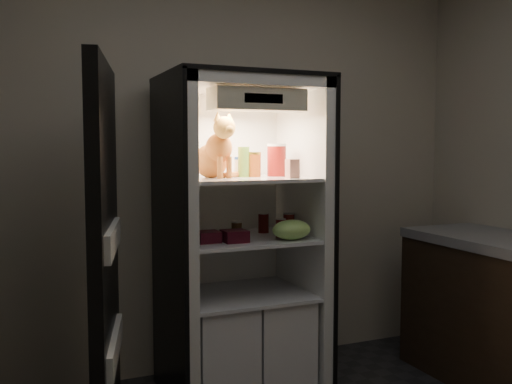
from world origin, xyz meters
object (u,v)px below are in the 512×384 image
at_px(mayo_tub, 241,167).
at_px(salsa_jar, 254,164).
at_px(berry_box_left, 208,237).
at_px(parmesan_shaker, 244,162).
at_px(condiment_jar, 237,228).
at_px(soda_can_a, 264,223).
at_px(berry_box_right, 235,236).
at_px(soda_can_b, 289,224).
at_px(refrigerator, 239,260).
at_px(cream_carton, 292,169).
at_px(grape_bag, 292,230).
at_px(tabby_cat, 215,153).
at_px(soda_can_c, 281,228).
at_px(pepper_jar, 277,160).

distance_m(mayo_tub, salsa_jar, 0.10).
bearing_deg(berry_box_left, parmesan_shaker, 25.06).
xyz_separation_m(mayo_tub, condiment_jar, (-0.04, -0.03, -0.37)).
relative_size(soda_can_a, berry_box_right, 0.91).
bearing_deg(soda_can_b, condiment_jar, 167.21).
relative_size(refrigerator, cream_carton, 17.65).
relative_size(cream_carton, grape_bag, 0.47).
bearing_deg(berry_box_right, soda_can_b, 19.24).
xyz_separation_m(soda_can_b, grape_bag, (-0.08, -0.20, -0.01)).
height_order(soda_can_a, berry_box_right, soda_can_a).
bearing_deg(refrigerator, berry_box_left, -147.01).
distance_m(tabby_cat, berry_box_left, 0.48).
bearing_deg(cream_carton, refrigerator, 131.65).
distance_m(tabby_cat, soda_can_b, 0.63).
relative_size(tabby_cat, soda_can_c, 3.44).
height_order(parmesan_shaker, condiment_jar, parmesan_shaker).
distance_m(mayo_tub, berry_box_left, 0.51).
distance_m(mayo_tub, soda_can_c, 0.44).
relative_size(parmesan_shaker, soda_can_a, 1.47).
height_order(refrigerator, parmesan_shaker, refrigerator).
bearing_deg(mayo_tub, salsa_jar, -59.27).
distance_m(salsa_jar, pepper_jar, 0.15).
bearing_deg(salsa_jar, mayo_tub, 120.73).
xyz_separation_m(mayo_tub, berry_box_left, (-0.28, -0.20, -0.38)).
bearing_deg(cream_carton, pepper_jar, 88.67).
distance_m(tabby_cat, parmesan_shaker, 0.18).
distance_m(cream_carton, berry_box_left, 0.61).
distance_m(condiment_jar, berry_box_right, 0.23).
height_order(tabby_cat, salsa_jar, tabby_cat).
xyz_separation_m(soda_can_c, berry_box_right, (-0.30, -0.04, -0.02)).
xyz_separation_m(cream_carton, berry_box_left, (-0.47, 0.09, -0.37)).
distance_m(salsa_jar, soda_can_a, 0.39).
xyz_separation_m(parmesan_shaker, condiment_jar, (-0.03, 0.05, -0.39)).
distance_m(refrigerator, tabby_cat, 0.66).
bearing_deg(parmesan_shaker, tabby_cat, 179.81).
relative_size(cream_carton, berry_box_left, 0.86).
distance_m(tabby_cat, salsa_jar, 0.25).
bearing_deg(salsa_jar, cream_carton, -55.81).
height_order(pepper_jar, condiment_jar, pepper_jar).
bearing_deg(mayo_tub, refrigerator, -127.72).
bearing_deg(grape_bag, berry_box_left, 168.24).
relative_size(condiment_jar, grape_bag, 0.38).
distance_m(parmesan_shaker, cream_carton, 0.30).
xyz_separation_m(mayo_tub, soda_can_c, (0.17, -0.20, -0.35)).
relative_size(refrigerator, condiment_jar, 21.69).
distance_m(tabby_cat, soda_can_c, 0.58).
bearing_deg(refrigerator, grape_bag, -49.45).
relative_size(soda_can_a, soda_can_b, 0.96).
bearing_deg(salsa_jar, pepper_jar, 2.61).
xyz_separation_m(tabby_cat, cream_carton, (0.38, -0.22, -0.09)).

